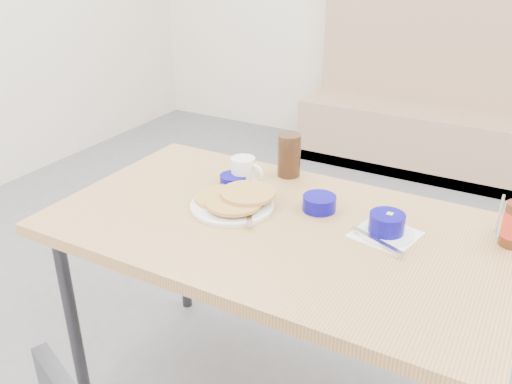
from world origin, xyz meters
The scene contains 8 objects.
booth_bench centered at (0.00, 2.78, 0.35)m, with size 1.90×0.56×1.22m.
dining_table centered at (0.00, 0.25, 0.70)m, with size 1.40×0.80×0.76m.
pancake_plate centered at (-0.17, 0.28, 0.78)m, with size 0.27×0.27×0.05m.
coffee_mug centered at (-0.23, 0.45, 0.81)m, with size 0.12×0.09×0.10m.
grits_setting centered at (0.31, 0.34, 0.79)m, with size 0.20×0.21×0.07m.
creamer_bowl centered at (-0.26, 0.41, 0.78)m, with size 0.09×0.09×0.04m.
butter_bowl centered at (0.08, 0.39, 0.78)m, with size 0.11×0.11×0.05m.
amber_tumbler centered at (-0.13, 0.59, 0.84)m, with size 0.08×0.08×0.16m, color #321E10.
Camera 1 is at (0.65, -1.05, 1.57)m, focal length 38.00 mm.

